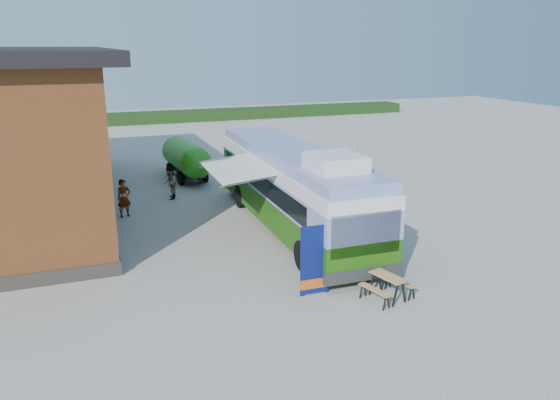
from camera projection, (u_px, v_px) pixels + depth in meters
name	position (u px, v px, depth m)	size (l,w,h in m)	color
ground	(295.00, 251.00, 21.04)	(100.00, 100.00, 0.00)	#BCB7AD
barn	(7.00, 135.00, 25.47)	(9.60, 21.20, 7.50)	brown
hedge	(230.00, 114.00, 57.78)	(40.00, 3.00, 1.00)	#264419
bus	(293.00, 186.00, 23.02)	(3.01, 13.16, 4.03)	#317713
awning	(246.00, 165.00, 22.27)	(2.85, 4.55, 0.53)	white
banner	(315.00, 267.00, 17.15)	(1.01, 0.19, 2.32)	#0B1555
picnic_table	(388.00, 282.00, 16.94)	(1.62, 1.51, 0.78)	tan
person_a	(124.00, 198.00, 24.97)	(0.64, 0.42, 1.76)	#999999
person_b	(170.00, 183.00, 27.81)	(0.82, 0.64, 1.70)	#999999
slurry_tanker	(186.00, 157.00, 31.85)	(2.12, 6.07, 2.24)	green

